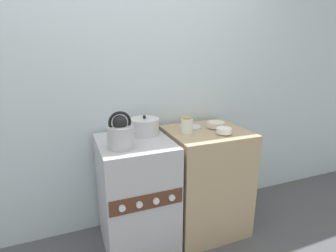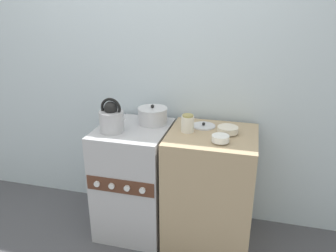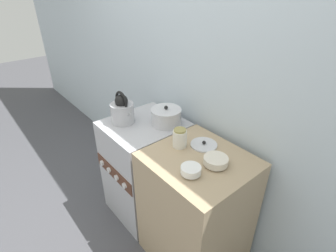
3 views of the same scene
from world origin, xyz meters
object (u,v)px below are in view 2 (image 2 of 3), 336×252
small_ceramic_bowl (220,139)px  loose_pot_lid (204,126)px  storage_jar (188,123)px  kettle (112,118)px  cooking_pot (153,116)px  enamel_bowl (228,130)px  stove (135,179)px

small_ceramic_bowl → loose_pot_lid: 0.31m
small_ceramic_bowl → storage_jar: bearing=150.7°
storage_jar → loose_pot_lid: 0.17m
kettle → cooking_pot: 0.34m
enamel_bowl → storage_jar: storage_jar is taller
stove → loose_pot_lid: 0.71m
storage_jar → loose_pot_lid: bearing=53.2°
stove → cooking_pot: (0.12, 0.13, 0.51)m
kettle → enamel_bowl: (0.82, 0.13, -0.06)m
storage_jar → kettle: bearing=-169.4°
cooking_pot → loose_pot_lid: bearing=-0.8°
kettle → storage_jar: size_ratio=1.99×
small_ceramic_bowl → storage_jar: 0.29m
cooking_pot → loose_pot_lid: size_ratio=1.30×
stove → small_ceramic_bowl: size_ratio=7.57×
cooking_pot → loose_pot_lid: cooking_pot is taller
enamel_bowl → small_ceramic_bowl: bearing=-101.0°
cooking_pot → storage_jar: (0.30, -0.14, 0.01)m
cooking_pot → storage_jar: size_ratio=1.80×
stove → small_ceramic_bowl: small_ceramic_bowl is taller
stove → small_ceramic_bowl: bearing=-12.1°
small_ceramic_bowl → storage_jar: (-0.25, 0.14, 0.03)m
kettle → cooking_pot: bearing=44.9°
cooking_pot → storage_jar: 0.33m
loose_pot_lid → stove: bearing=-166.5°
stove → storage_jar: (0.42, -0.00, 0.52)m
small_ceramic_bowl → loose_pot_lid: size_ratio=0.66×
enamel_bowl → storage_jar: 0.29m
enamel_bowl → loose_pot_lid: 0.21m
kettle → small_ceramic_bowl: size_ratio=2.17×
cooking_pot → storage_jar: bearing=-24.0°
stove → kettle: bearing=-138.2°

